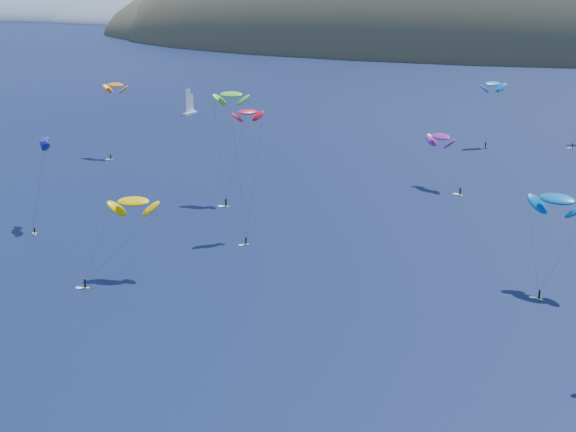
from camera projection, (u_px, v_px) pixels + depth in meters
The scene contains 11 objects.
island at pixel (522, 58), 590.14m from camera, with size 730.00×300.00×210.00m.
headland at pixel (75, 19), 892.78m from camera, with size 460.00×250.00×60.00m.
sailboat at pixel (190, 112), 307.54m from camera, with size 9.19×7.90×11.21m.
kitesurfer_1 at pixel (115, 85), 236.90m from camera, with size 8.31×9.88×23.17m.
kitesurfer_2 at pixel (133, 202), 145.37m from camera, with size 11.05×13.12×16.36m.
kitesurfer_3 at pixel (231, 95), 190.51m from camera, with size 8.88×11.00×27.78m.
kitesurfer_4 at pixel (493, 84), 250.30m from camera, with size 9.65×10.35×21.87m.
kitesurfer_5 at pixel (557, 199), 138.58m from camera, with size 10.86×11.31×18.92m.
kitesurfer_6 at pixel (441, 137), 204.59m from camera, with size 12.03×12.88×15.52m.
kitesurfer_9 at pixel (248, 112), 164.56m from camera, with size 6.99×11.79×27.83m.
kitesurfer_10 at pixel (44, 140), 173.12m from camera, with size 6.85×13.13×20.70m.
Camera 1 is at (46.92, -59.88, 54.90)m, focal length 50.00 mm.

